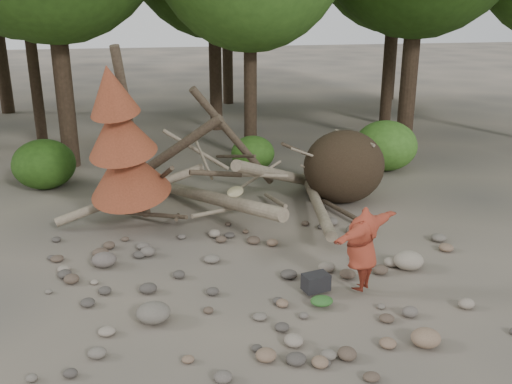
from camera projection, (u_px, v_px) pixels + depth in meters
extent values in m
plane|color=#514C44|center=(291.00, 283.00, 11.11)|extent=(120.00, 120.00, 0.00)
ellipsoid|color=#332619|center=(344.00, 167.00, 15.28)|extent=(2.20, 1.87, 1.98)
cylinder|color=gray|center=(214.00, 198.00, 14.18)|extent=(2.61, 5.11, 1.08)
cylinder|color=gray|center=(280.00, 175.00, 14.87)|extent=(3.18, 3.71, 1.90)
cylinder|color=brown|center=(162.00, 159.00, 14.51)|extent=(3.08, 1.91, 2.49)
cylinder|color=gray|center=(316.00, 201.00, 14.55)|extent=(1.13, 4.98, 0.43)
cylinder|color=brown|center=(234.00, 138.00, 14.93)|extent=(2.39, 1.03, 2.89)
cylinder|color=gray|center=(132.00, 194.00, 14.03)|extent=(3.71, 0.86, 1.20)
cylinder|color=#4C3F30|center=(154.00, 215.00, 13.78)|extent=(1.52, 1.70, 0.49)
cylinder|color=gray|center=(256.00, 178.00, 14.98)|extent=(1.57, 0.85, 0.69)
cylinder|color=#4C3F30|center=(309.00, 155.00, 15.62)|extent=(1.92, 1.25, 1.10)
cylinder|color=gray|center=(203.00, 157.00, 14.30)|extent=(0.37, 1.42, 0.85)
cylinder|color=#4C3F30|center=(342.00, 211.00, 14.45)|extent=(0.79, 2.54, 0.12)
cylinder|color=gray|center=(226.00, 210.00, 13.69)|extent=(1.78, 1.11, 0.29)
cylinder|color=#4C3F30|center=(132.00, 136.00, 13.38)|extent=(0.67, 1.13, 4.35)
cone|color=brown|center=(127.00, 169.00, 13.28)|extent=(2.06, 2.13, 1.86)
cone|color=brown|center=(119.00, 129.00, 12.75)|extent=(1.71, 1.78, 1.65)
cone|color=brown|center=(111.00, 90.00, 12.27)|extent=(1.23, 1.30, 1.41)
cylinder|color=#38281C|center=(57.00, 26.00, 17.54)|extent=(0.56, 0.56, 8.96)
cylinder|color=#38281C|center=(250.00, 54.00, 18.70)|extent=(0.44, 0.44, 7.14)
cylinder|color=#38281C|center=(414.00, 15.00, 20.03)|extent=(0.60, 0.60, 9.45)
cylinder|color=#38281C|center=(31.00, 41.00, 21.20)|extent=(0.42, 0.42, 7.56)
cylinder|color=#38281C|center=(214.00, 25.00, 23.02)|extent=(0.52, 0.52, 8.54)
cylinder|color=#38281C|center=(391.00, 29.00, 24.15)|extent=(0.50, 0.50, 8.12)
cylinder|color=#38281C|center=(227.00, 18.00, 29.12)|extent=(0.54, 0.54, 8.75)
cylinder|color=#38281C|center=(395.00, 26.00, 30.52)|extent=(0.46, 0.46, 7.84)
ellipsoid|color=#284F15|center=(44.00, 164.00, 16.51)|extent=(1.80, 1.80, 1.44)
ellipsoid|color=#35641D|center=(253.00, 153.00, 18.32)|extent=(1.40, 1.40, 1.12)
ellipsoid|color=#417725|center=(386.00, 145.00, 18.30)|extent=(2.00, 2.00, 1.60)
imported|color=maroon|center=(362.00, 249.00, 10.46)|extent=(1.94, 1.65, 1.64)
cylinder|color=#897C57|center=(235.00, 192.00, 10.04)|extent=(0.36, 0.37, 0.17)
cube|color=black|center=(316.00, 285.00, 10.68)|extent=(0.54, 0.42, 0.32)
ellipsoid|color=#2C5C25|center=(322.00, 303.00, 10.20)|extent=(0.41, 0.34, 0.15)
ellipsoid|color=#BA571F|center=(313.00, 280.00, 11.10)|extent=(0.27, 0.22, 0.10)
ellipsoid|color=#686156|center=(153.00, 313.00, 9.70)|extent=(0.59, 0.53, 0.35)
ellipsoid|color=#846952|center=(426.00, 338.00, 9.04)|extent=(0.48, 0.43, 0.29)
ellipsoid|color=gray|center=(409.00, 260.00, 11.63)|extent=(0.62, 0.55, 0.37)
ellipsoid|color=#625852|center=(104.00, 260.00, 11.74)|extent=(0.51, 0.46, 0.30)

